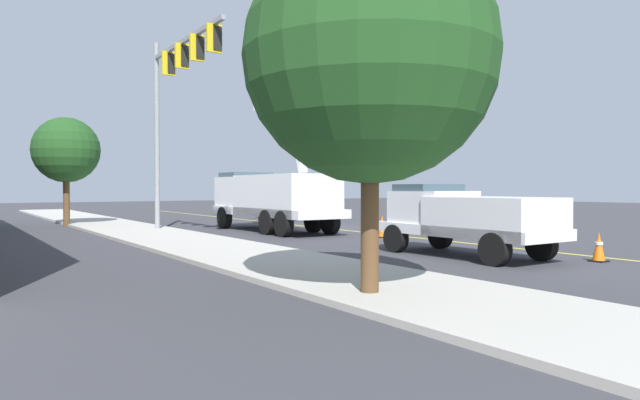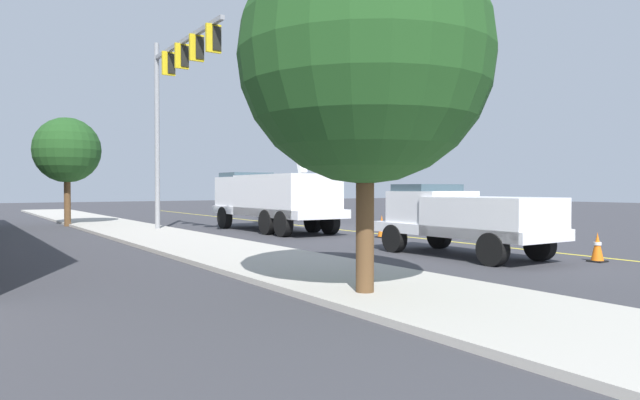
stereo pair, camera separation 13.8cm
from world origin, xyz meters
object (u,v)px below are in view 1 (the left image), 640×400
traffic_cone_leading (599,247)px  traffic_cone_mid_rear (266,217)px  service_pickup_truck (465,217)px  traffic_cone_mid_front (382,226)px  traffic_signal_mast (176,85)px  passing_minivan (287,203)px  utility_bucket_truck (272,195)px

traffic_cone_leading → traffic_cone_mid_rear: 18.24m
traffic_cone_leading → service_pickup_truck: bearing=34.5°
traffic_cone_leading → traffic_cone_mid_front: (8.79, -0.19, 0.05)m
traffic_signal_mast → passing_minivan: bearing=-53.2°
service_pickup_truck → traffic_signal_mast: size_ratio=0.67×
passing_minivan → traffic_signal_mast: size_ratio=0.57×
passing_minivan → traffic_cone_mid_rear: passing_minivan is taller
utility_bucket_truck → traffic_cone_mid_rear: size_ratio=9.66×
passing_minivan → traffic_cone_leading: (-22.23, 4.15, -0.59)m
passing_minivan → traffic_cone_mid_rear: bearing=136.7°
service_pickup_truck → traffic_cone_leading: 3.52m
traffic_cone_mid_rear → traffic_signal_mast: (-3.55, 6.32, 5.77)m
utility_bucket_truck → traffic_cone_mid_rear: utility_bucket_truck is taller
service_pickup_truck → traffic_cone_leading: bearing=-145.5°
traffic_cone_mid_rear → utility_bucket_truck: bearing=153.5°
service_pickup_truck → traffic_cone_leading: size_ratio=7.27×
passing_minivan → traffic_signal_mast: 13.64m
traffic_cone_leading → traffic_cone_mid_front: size_ratio=0.88×
traffic_cone_mid_rear → traffic_signal_mast: traffic_signal_mast is taller
service_pickup_truck → traffic_signal_mast: (11.85, 3.99, 5.07)m
traffic_cone_mid_rear → passing_minivan: bearing=-43.3°
utility_bucket_truck → traffic_cone_mid_front: size_ratio=9.32×
service_pickup_truck → traffic_cone_mid_front: service_pickup_truck is taller
passing_minivan → traffic_cone_mid_rear: size_ratio=5.67×
utility_bucket_truck → traffic_signal_mast: traffic_signal_mast is taller
traffic_cone_mid_front → traffic_cone_mid_rear: size_ratio=1.04×
traffic_cone_mid_rear → service_pickup_truck: bearing=171.4°
traffic_cone_mid_front → utility_bucket_truck: bearing=19.0°
passing_minivan → traffic_cone_mid_front: bearing=163.6°
passing_minivan → traffic_signal_mast: (-7.55, 10.09, 5.22)m
passing_minivan → traffic_cone_leading: bearing=169.4°
traffic_cone_mid_rear → traffic_cone_mid_front: bearing=178.9°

